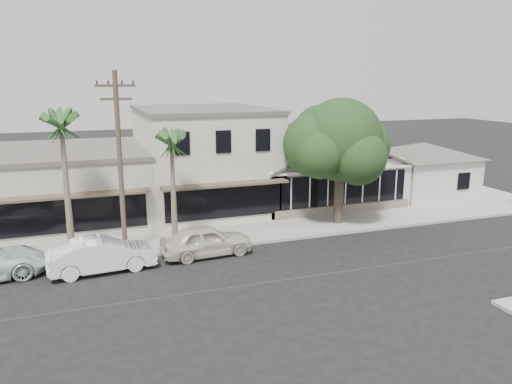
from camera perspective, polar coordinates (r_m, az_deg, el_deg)
name	(u,v)px	position (r m, az deg, el deg)	size (l,w,h in m)	color
ground	(339,272)	(23.33, 9.51, -9.02)	(140.00, 140.00, 0.00)	black
sidewalk_north	(142,244)	(27.11, -12.85, -5.85)	(90.00, 3.50, 0.15)	#9E9991
corner_shop	(317,165)	(35.54, 7.01, 3.05)	(10.40, 8.60, 5.10)	silver
side_cottage	(421,176)	(39.29, 18.38, 1.77)	(6.00, 6.00, 3.00)	silver
row_building_near	(203,160)	(33.67, -6.06, 3.62)	(8.00, 10.00, 6.50)	beige
row_building_midnear	(61,187)	(33.00, -21.38, 0.57)	(10.00, 10.00, 4.20)	#AFAC9D
utility_pole	(120,162)	(24.39, -15.28, 3.36)	(1.80, 0.24, 9.00)	brown
car_0	(206,241)	(24.94, -5.69, -5.55)	(1.82, 4.53, 1.54)	beige
car_1	(102,255)	(23.92, -17.22, -6.87)	(1.66, 4.76, 1.57)	white
shade_tree	(338,142)	(29.69, 9.36, 5.65)	(6.81, 6.16, 7.56)	#4E3B2F
palm_east	(171,142)	(25.61, -9.64, 5.63)	(2.37, 2.37, 6.46)	#726651
palm_mid	(61,125)	(25.03, -21.37, 7.15)	(2.53, 2.53, 7.61)	#726651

